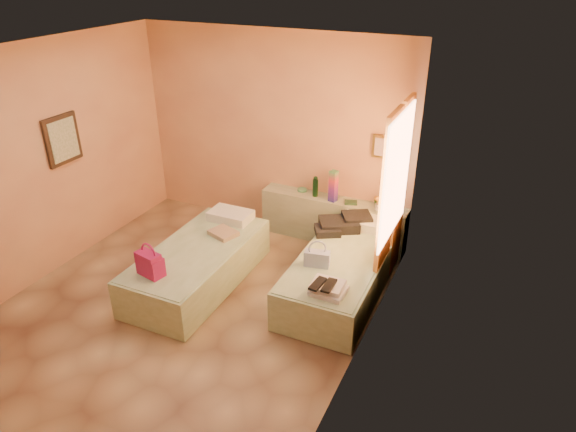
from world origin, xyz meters
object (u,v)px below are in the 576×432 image
at_px(water_bottle, 315,187).
at_px(headboard_ledge, 333,220).
at_px(bed_right, 341,274).
at_px(magenta_handbag, 150,264).
at_px(green_book, 351,202).
at_px(towel_stack, 329,289).
at_px(flower_vase, 379,202).
at_px(blue_handbag, 317,259).
at_px(bed_left, 198,265).

bearing_deg(water_bottle, headboard_ledge, 2.41).
bearing_deg(bed_right, magenta_handbag, -145.68).
distance_m(bed_right, green_book, 1.19).
bearing_deg(towel_stack, flower_vase, 89.68).
bearing_deg(bed_right, water_bottle, 125.04).
bearing_deg(bed_right, towel_stack, -81.92).
xyz_separation_m(bed_right, towel_stack, (0.11, -0.73, 0.30)).
bearing_deg(blue_handbag, flower_vase, 65.48).
xyz_separation_m(bed_left, magenta_handbag, (-0.13, -0.69, 0.39)).
bearing_deg(bed_left, green_book, 49.41).
relative_size(magenta_handbag, towel_stack, 0.86).
height_order(bed_right, green_book, green_book).
bearing_deg(blue_handbag, bed_left, 178.07).
bearing_deg(headboard_ledge, blue_handbag, -76.78).
distance_m(bed_right, towel_stack, 0.80).
bearing_deg(magenta_handbag, green_book, 69.14).
relative_size(headboard_ledge, bed_left, 1.02).
distance_m(bed_left, flower_vase, 2.44).
bearing_deg(flower_vase, bed_right, -96.57).
height_order(headboard_ledge, magenta_handbag, magenta_handbag).
height_order(bed_right, water_bottle, water_bottle).
relative_size(water_bottle, green_book, 1.65).
relative_size(bed_left, bed_right, 1.00).
height_order(green_book, blue_handbag, blue_handbag).
distance_m(flower_vase, magenta_handbag, 2.98).
bearing_deg(flower_vase, water_bottle, 177.31).
bearing_deg(blue_handbag, headboard_ledge, 91.66).
height_order(bed_left, bed_right, same).
distance_m(bed_right, water_bottle, 1.46).
relative_size(bed_right, blue_handbag, 7.06).
height_order(bed_left, water_bottle, water_bottle).
distance_m(headboard_ledge, water_bottle, 0.53).
xyz_separation_m(bed_right, blue_handbag, (-0.19, -0.30, 0.34)).
relative_size(headboard_ledge, flower_vase, 9.02).
xyz_separation_m(green_book, magenta_handbag, (-1.50, -2.32, -0.02)).
bearing_deg(bed_left, magenta_handbag, -101.02).
xyz_separation_m(water_bottle, blue_handbag, (0.60, -1.41, -0.20)).
xyz_separation_m(headboard_ledge, green_book, (0.26, -0.03, 0.34)).
bearing_deg(blue_handbag, magenta_handbag, -160.99).
distance_m(headboard_ledge, bed_right, 1.23).
height_order(headboard_ledge, water_bottle, water_bottle).
relative_size(bed_left, green_book, 12.06).
bearing_deg(magenta_handbag, water_bottle, 79.31).
bearing_deg(green_book, bed_left, -148.49).
relative_size(water_bottle, magenta_handbag, 0.91).
relative_size(green_book, flower_vase, 0.73).
height_order(bed_left, flower_vase, flower_vase).
distance_m(headboard_ledge, blue_handbag, 1.48).
height_order(headboard_ledge, blue_handbag, blue_handbag).
relative_size(green_book, blue_handbag, 0.59).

